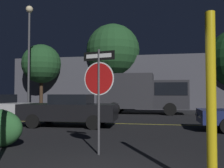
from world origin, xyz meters
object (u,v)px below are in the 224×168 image
stop_sign (99,80)px  delivery_truck (143,92)px  passing_car_2 (70,110)px  yellow_pole_right (211,102)px  street_lamp (29,38)px  tree_2 (113,51)px  tree_0 (42,64)px

stop_sign → delivery_truck: (0.23, 12.32, -0.24)m
stop_sign → passing_car_2: bearing=132.1°
yellow_pole_right → stop_sign: bearing=138.6°
yellow_pole_right → delivery_truck: bearing=98.0°
street_lamp → passing_car_2: bearing=-49.2°
passing_car_2 → street_lamp: street_lamp is taller
passing_car_2 → tree_2: bearing=-0.4°
delivery_truck → tree_0: size_ratio=1.04×
stop_sign → yellow_pole_right: 3.01m
delivery_truck → street_lamp: (-8.79, -0.59, 4.21)m
delivery_truck → street_lamp: bearing=-85.8°
yellow_pole_right → tree_2: size_ratio=0.33×
yellow_pole_right → tree_0: 21.66m
yellow_pole_right → delivery_truck: delivery_truck is taller
yellow_pole_right → passing_car_2: bearing=125.3°
yellow_pole_right → tree_2: 20.66m
delivery_truck → street_lamp: 9.76m
yellow_pole_right → street_lamp: 17.99m
stop_sign → street_lamp: size_ratio=0.31×
delivery_truck → tree_2: (-3.25, 5.25, 4.01)m
stop_sign → tree_2: bearing=113.8°
yellow_pole_right → street_lamp: bearing=128.2°
yellow_pole_right → delivery_truck: 14.43m
delivery_truck → tree_0: (-9.85, 3.61, 2.70)m
street_lamp → tree_2: street_lamp is taller
stop_sign → tree_0: bearing=135.2°
yellow_pole_right → street_lamp: size_ratio=0.33×
stop_sign → delivery_truck: 12.33m
delivery_truck → tree_2: 7.36m
tree_0 → street_lamp: bearing=-75.7°
passing_car_2 → delivery_truck: delivery_truck is taller
delivery_truck → passing_car_2: bearing=-19.9°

